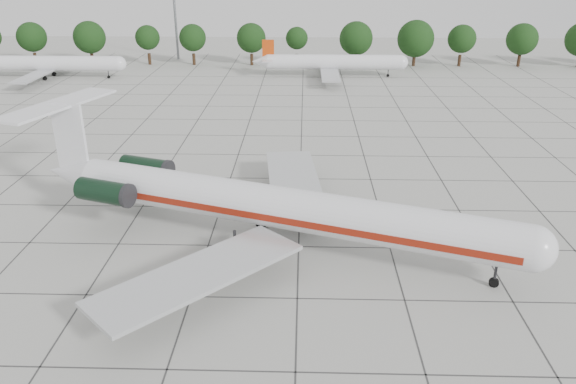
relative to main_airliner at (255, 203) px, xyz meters
name	(u,v)px	position (x,y,z in m)	size (l,w,h in m)	color
ground	(299,247)	(3.78, -0.70, -3.86)	(260.00, 260.00, 0.00)	#ADADA6
apron_joints	(300,182)	(3.78, 14.30, -3.85)	(170.00, 170.00, 0.02)	#383838
main_airliner	(255,203)	(0.00, 0.00, 0.00)	(45.40, 34.56, 10.92)	silver
ground_crew	(455,222)	(18.24, 2.85, -2.96)	(0.65, 0.43, 1.79)	#BC7A0B
bg_airliner_b	(51,64)	(-47.14, 68.83, -0.95)	(28.24, 27.20, 7.40)	silver
bg_airliner_c	(333,62)	(9.89, 71.99, -0.95)	(28.24, 27.20, 7.40)	silver
tree_line	(251,38)	(-7.90, 84.30, 2.12)	(249.86, 8.44, 10.22)	#332114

